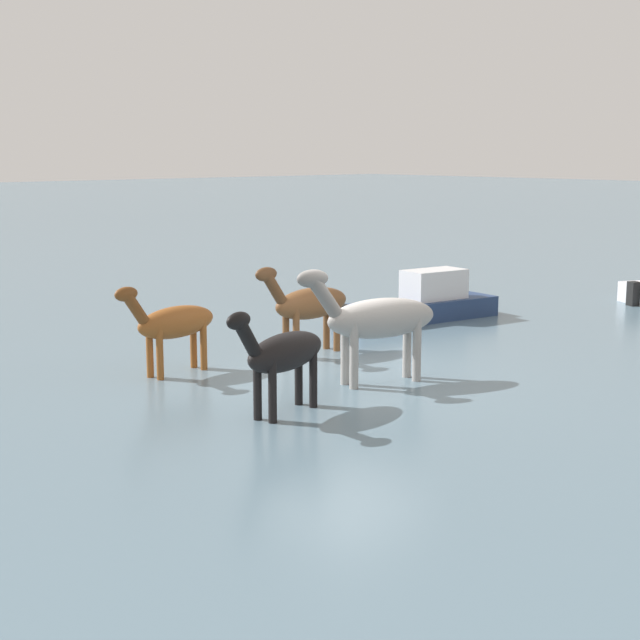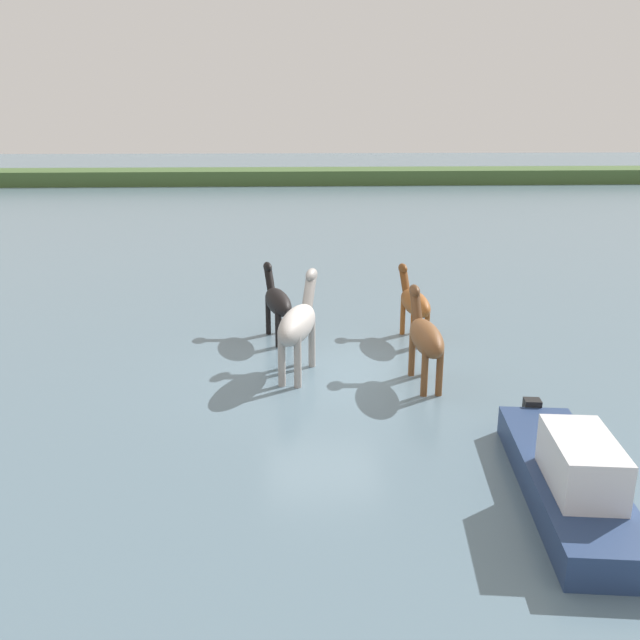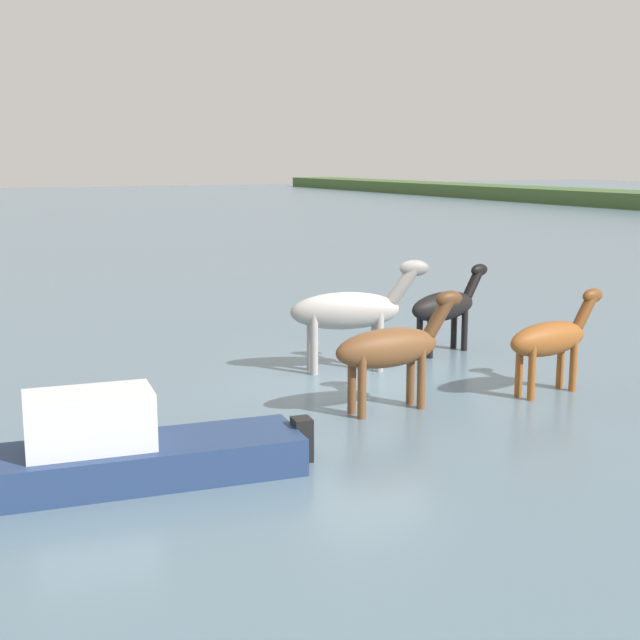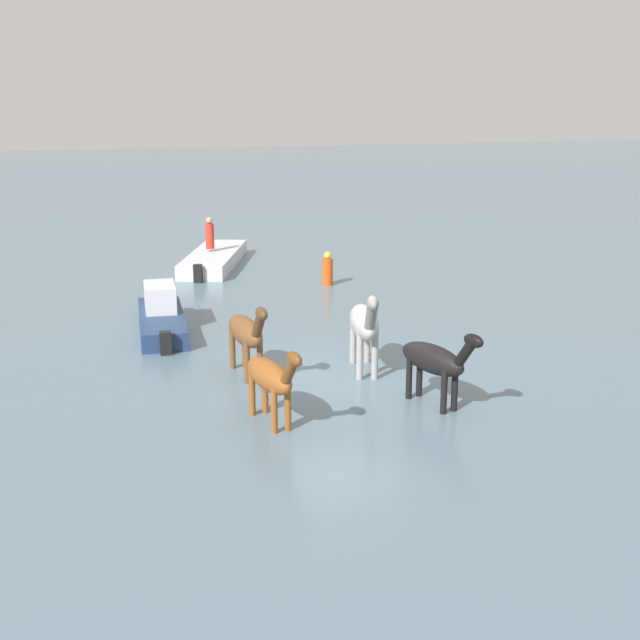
{
  "view_description": "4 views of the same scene",
  "coord_description": "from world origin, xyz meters",
  "px_view_note": "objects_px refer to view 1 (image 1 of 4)",
  "views": [
    {
      "loc": [
        -11.73,
        11.17,
        3.96
      ],
      "look_at": [
        0.72,
        0.03,
        0.96
      ],
      "focal_mm": 53.14,
      "sensor_mm": 36.0,
      "label": 1
    },
    {
      "loc": [
        -0.86,
        -13.38,
        5.15
      ],
      "look_at": [
        -0.03,
        0.76,
        0.93
      ],
      "focal_mm": 37.29,
      "sensor_mm": 36.0,
      "label": 2
    },
    {
      "loc": [
        13.11,
        -7.76,
        3.91
      ],
      "look_at": [
        -0.11,
        -0.99,
        1.1
      ],
      "focal_mm": 48.48,
      "sensor_mm": 36.0,
      "label": 3
    },
    {
      "loc": [
        6.54,
        15.75,
        5.8
      ],
      "look_at": [
        0.27,
        -0.81,
        1.12
      ],
      "focal_mm": 45.27,
      "sensor_mm": 36.0,
      "label": 4
    }
  ],
  "objects_px": {
    "horse_gray_outer": "(283,353)",
    "boat_launch_far": "(420,307)",
    "horse_dun_straggler": "(377,319)",
    "horse_lead": "(173,323)",
    "horse_rear_stallion": "(309,304)"
  },
  "relations": [
    {
      "from": "horse_dun_straggler",
      "to": "horse_lead",
      "type": "bearing_deg",
      "value": -36.28
    },
    {
      "from": "boat_launch_far",
      "to": "horse_dun_straggler",
      "type": "bearing_deg",
      "value": -137.14
    },
    {
      "from": "horse_dun_straggler",
      "to": "boat_launch_far",
      "type": "height_order",
      "value": "horse_dun_straggler"
    },
    {
      "from": "boat_launch_far",
      "to": "horse_lead",
      "type": "bearing_deg",
      "value": -166.55
    },
    {
      "from": "horse_dun_straggler",
      "to": "boat_launch_far",
      "type": "bearing_deg",
      "value": -128.52
    },
    {
      "from": "horse_dun_straggler",
      "to": "horse_rear_stallion",
      "type": "distance_m",
      "value": 2.63
    },
    {
      "from": "horse_dun_straggler",
      "to": "boat_launch_far",
      "type": "relative_size",
      "value": 0.59
    },
    {
      "from": "horse_lead",
      "to": "boat_launch_far",
      "type": "xyz_separation_m",
      "value": [
        0.77,
        -7.38,
        -0.63
      ]
    },
    {
      "from": "horse_gray_outer",
      "to": "boat_launch_far",
      "type": "bearing_deg",
      "value": -165.18
    },
    {
      "from": "horse_dun_straggler",
      "to": "boat_launch_far",
      "type": "xyz_separation_m",
      "value": [
        3.66,
        -5.15,
        -0.82
      ]
    },
    {
      "from": "horse_dun_straggler",
      "to": "horse_lead",
      "type": "height_order",
      "value": "horse_dun_straggler"
    },
    {
      "from": "horse_gray_outer",
      "to": "horse_rear_stallion",
      "type": "bearing_deg",
      "value": -149.84
    },
    {
      "from": "horse_lead",
      "to": "horse_gray_outer",
      "type": "distance_m",
      "value": 3.34
    },
    {
      "from": "horse_dun_straggler",
      "to": "horse_lead",
      "type": "distance_m",
      "value": 3.65
    },
    {
      "from": "horse_rear_stallion",
      "to": "boat_launch_far",
      "type": "distance_m",
      "value": 4.67
    }
  ]
}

